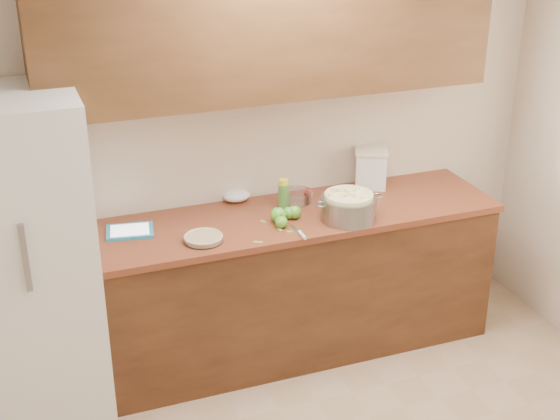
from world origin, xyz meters
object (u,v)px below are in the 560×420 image
object	(u,v)px
colander	(348,207)
flour_canister	(371,167)
pie	(203,238)
tablet	(130,231)

from	to	relation	value
colander	flour_canister	world-z (taller)	flour_canister
pie	tablet	bearing A→B (deg)	145.26
pie	flour_canister	bearing A→B (deg)	18.26
colander	tablet	world-z (taller)	colander
flour_canister	tablet	bearing A→B (deg)	-174.49
flour_canister	tablet	xyz separation A→B (m)	(-1.57, -0.15, -0.12)
colander	flour_canister	size ratio (longest dim) A/B	1.58
pie	flour_canister	xyz separation A→B (m)	(1.21, 0.40, 0.11)
pie	colander	xyz separation A→B (m)	(0.86, -0.01, 0.06)
colander	tablet	bearing A→B (deg)	167.92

